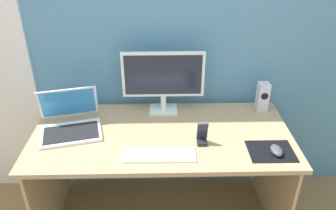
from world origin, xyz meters
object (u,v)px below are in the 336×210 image
(keyboard_external, at_px, (159,155))
(phone_in_dock, at_px, (202,136))
(speaker_right, at_px, (262,97))
(laptop, at_px, (70,122))
(monitor, at_px, (163,79))
(mouse, at_px, (276,150))

(keyboard_external, height_order, phone_in_dock, phone_in_dock)
(speaker_right, bearing_deg, laptop, -170.17)
(keyboard_external, bearing_deg, speaker_right, 35.89)
(phone_in_dock, bearing_deg, monitor, 120.06)
(keyboard_external, xyz_separation_m, phone_in_dock, (0.24, 0.11, 0.04))
(monitor, height_order, mouse, monitor)
(monitor, xyz_separation_m, mouse, (0.61, -0.47, -0.21))
(monitor, bearing_deg, keyboard_external, -93.45)
(laptop, relative_size, phone_in_dock, 2.99)
(keyboard_external, relative_size, mouse, 3.93)
(speaker_right, distance_m, keyboard_external, 0.83)
(monitor, height_order, keyboard_external, monitor)
(monitor, relative_size, keyboard_external, 1.32)
(monitor, distance_m, keyboard_external, 0.53)
(speaker_right, bearing_deg, mouse, -95.00)
(laptop, height_order, phone_in_dock, laptop)
(speaker_right, xyz_separation_m, keyboard_external, (-0.68, -0.48, -0.09))
(speaker_right, bearing_deg, keyboard_external, -144.77)
(monitor, xyz_separation_m, laptop, (-0.56, -0.21, -0.18))
(keyboard_external, distance_m, phone_in_dock, 0.27)
(laptop, xyz_separation_m, phone_in_dock, (0.77, -0.16, -0.00))
(monitor, distance_m, laptop, 0.63)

